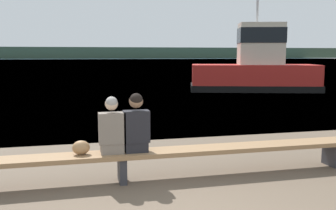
{
  "coord_description": "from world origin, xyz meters",
  "views": [
    {
      "loc": [
        -0.99,
        -3.72,
        2.12
      ],
      "look_at": [
        1.16,
        5.31,
        0.85
      ],
      "focal_mm": 40.0,
      "sensor_mm": 36.0,
      "label": 1
    }
  ],
  "objects_px": {
    "shopping_bag": "(81,148)",
    "bench_main": "(122,157)",
    "tugboat_red": "(255,70)",
    "person_right": "(136,125)",
    "person_left": "(112,128)"
  },
  "relations": [
    {
      "from": "person_left",
      "to": "tugboat_red",
      "type": "distance_m",
      "value": 16.92
    },
    {
      "from": "shopping_bag",
      "to": "tugboat_red",
      "type": "distance_m",
      "value": 17.19
    },
    {
      "from": "bench_main",
      "to": "person_left",
      "type": "relative_size",
      "value": 9.11
    },
    {
      "from": "person_right",
      "to": "shopping_bag",
      "type": "distance_m",
      "value": 0.96
    },
    {
      "from": "shopping_bag",
      "to": "tugboat_red",
      "type": "xyz_separation_m",
      "value": [
        9.99,
        13.97,
        0.61
      ]
    },
    {
      "from": "shopping_bag",
      "to": "person_right",
      "type": "bearing_deg",
      "value": -2.21
    },
    {
      "from": "bench_main",
      "to": "shopping_bag",
      "type": "relative_size",
      "value": 30.33
    },
    {
      "from": "person_right",
      "to": "shopping_bag",
      "type": "relative_size",
      "value": 3.48
    },
    {
      "from": "bench_main",
      "to": "tugboat_red",
      "type": "distance_m",
      "value": 16.85
    },
    {
      "from": "shopping_bag",
      "to": "bench_main",
      "type": "bearing_deg",
      "value": -2.57
    },
    {
      "from": "person_right",
      "to": "tugboat_red",
      "type": "height_order",
      "value": "tugboat_red"
    },
    {
      "from": "shopping_bag",
      "to": "tugboat_red",
      "type": "height_order",
      "value": "tugboat_red"
    },
    {
      "from": "person_left",
      "to": "shopping_bag",
      "type": "relative_size",
      "value": 3.33
    },
    {
      "from": "person_left",
      "to": "tugboat_red",
      "type": "height_order",
      "value": "tugboat_red"
    },
    {
      "from": "bench_main",
      "to": "tugboat_red",
      "type": "height_order",
      "value": "tugboat_red"
    }
  ]
}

